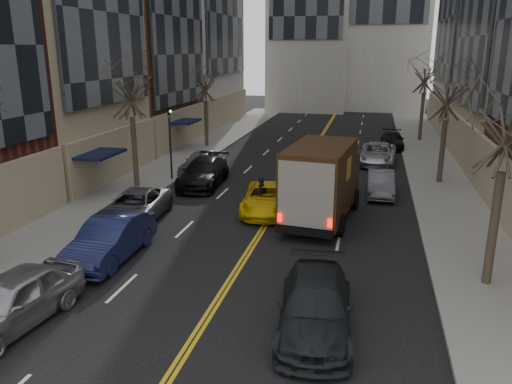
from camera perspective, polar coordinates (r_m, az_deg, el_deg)
sidewalk_left at (r=36.75m, az=-8.92°, el=3.48°), size 4.00×66.00×0.15m
sidewalk_right at (r=34.43m, az=20.13°, el=1.82°), size 4.00×66.00×0.15m
tree_lf_mid at (r=29.46m, az=-14.27°, el=12.92°), size 3.20×3.20×8.91m
tree_lf_far at (r=41.48m, az=-5.87°, el=13.32°), size 3.20×3.20×8.12m
tree_rt_near at (r=17.79m, az=27.18°, el=9.40°), size 3.20×3.20×8.71m
tree_rt_mid at (r=31.55m, az=21.25°, el=11.74°), size 3.20×3.20×8.32m
tree_rt_far at (r=46.42m, az=18.90°, el=13.74°), size 3.20×3.20×9.11m
traffic_signal at (r=31.08m, az=-9.80°, el=6.30°), size 0.29×0.26×4.70m
ups_truck at (r=23.81m, az=7.56°, el=1.14°), size 3.39×7.12×3.77m
observer_sedan at (r=15.04m, az=6.78°, el=-12.80°), size 2.55×5.37×1.51m
taxi at (r=25.15m, az=1.21°, el=-0.76°), size 2.84×5.23×1.39m
pedestrian at (r=25.10m, az=0.69°, el=-0.32°), size 0.61×0.75×1.79m
parked_lf_a at (r=16.72m, az=-26.15°, el=-11.07°), size 2.48×5.03×1.65m
parked_lf_b at (r=20.37m, az=-16.32°, el=-5.18°), size 1.82×5.04×1.65m
parked_lf_c at (r=24.49m, az=-13.66°, el=-1.62°), size 2.87×5.43×1.45m
parked_lf_d at (r=30.15m, az=-6.01°, el=2.23°), size 2.57×5.66×1.61m
parked_lf_e at (r=33.35m, az=-6.26°, el=3.48°), size 2.21×4.56×1.50m
parked_rt_a at (r=28.90m, az=14.06°, el=0.96°), size 1.50×4.13×1.35m
parked_rt_b at (r=36.75m, az=13.71°, el=4.27°), size 2.75×5.42×1.47m
parked_rt_c at (r=42.95m, az=15.30°, el=5.72°), size 1.87×4.54×1.31m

